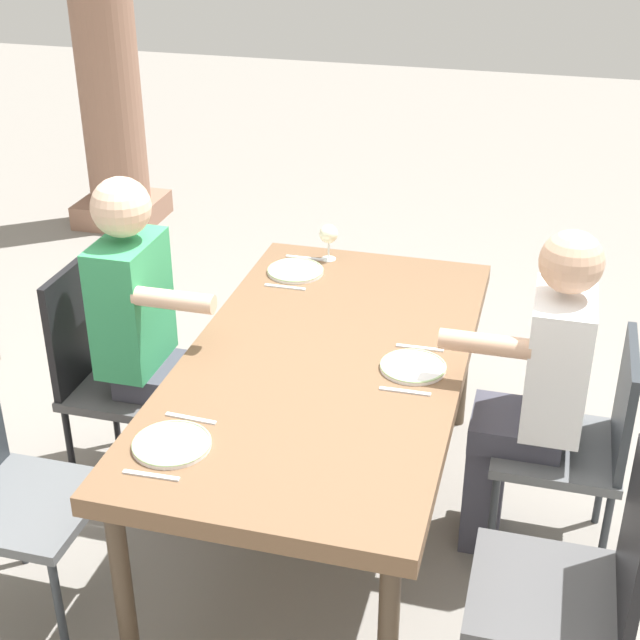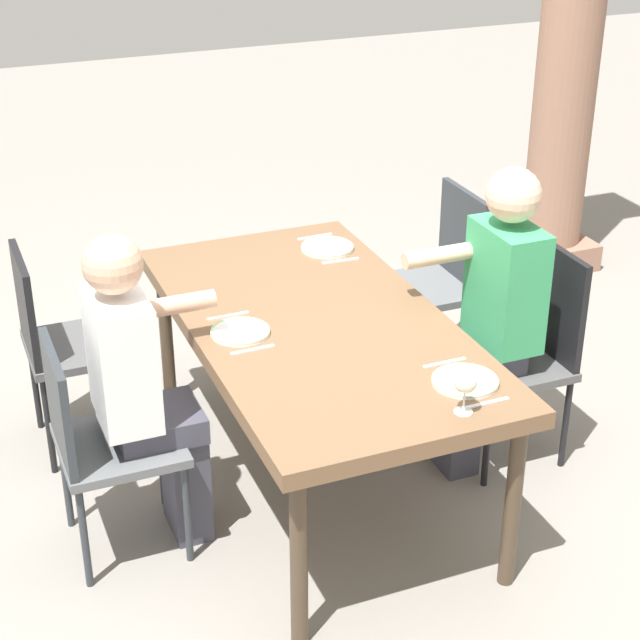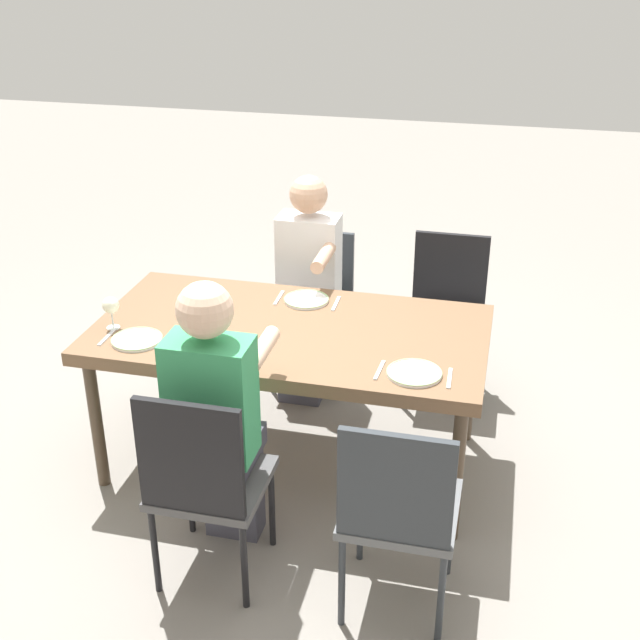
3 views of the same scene
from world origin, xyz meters
name	(u,v)px [view 1 (image 1 of 3)]	position (x,y,z in m)	size (l,w,h in m)	color
ground_plane	(324,526)	(0.00, 0.00, 0.00)	(16.00, 16.00, 0.00)	gray
dining_table	(325,372)	(0.00, 0.00, 0.70)	(1.86, 0.97, 0.76)	brown
chair_west_north	(0,482)	(-0.67, 0.91, 0.53)	(0.44, 0.44, 0.93)	#5B5E61
chair_west_south	(580,584)	(-0.67, -0.91, 0.54)	(0.44, 0.44, 0.92)	#4F4F50
chair_mid_north	(108,365)	(0.11, 0.91, 0.53)	(0.44, 0.44, 0.94)	#4F4F50
chair_mid_south	(582,437)	(0.11, -0.90, 0.51)	(0.44, 0.44, 0.88)	#5B5E61
diner_woman_green	(149,330)	(0.10, 0.72, 0.71)	(0.34, 0.50, 1.31)	#3F3F4C
diner_man_white	(534,388)	(0.10, -0.72, 0.68)	(0.35, 0.49, 1.27)	#3F3F4C
plate_0	(172,444)	(-0.63, 0.31, 0.77)	(0.24, 0.24, 0.02)	white
fork_0	(151,475)	(-0.78, 0.31, 0.76)	(0.02, 0.17, 0.01)	silver
spoon_0	(191,418)	(-0.48, 0.31, 0.76)	(0.02, 0.17, 0.01)	silver
plate_1	(413,367)	(0.00, -0.31, 0.77)	(0.23, 0.23, 0.02)	white
fork_1	(405,391)	(-0.15, -0.31, 0.76)	(0.02, 0.17, 0.01)	silver
spoon_1	(420,348)	(0.15, -0.31, 0.76)	(0.02, 0.17, 0.01)	silver
plate_2	(295,271)	(0.65, 0.30, 0.77)	(0.24, 0.24, 0.02)	white
wine_glass_2	(329,235)	(0.82, 0.20, 0.87)	(0.08, 0.08, 0.16)	white
fork_2	(285,287)	(0.50, 0.30, 0.76)	(0.02, 0.17, 0.01)	silver
spoon_2	(305,258)	(0.80, 0.30, 0.76)	(0.02, 0.17, 0.01)	silver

